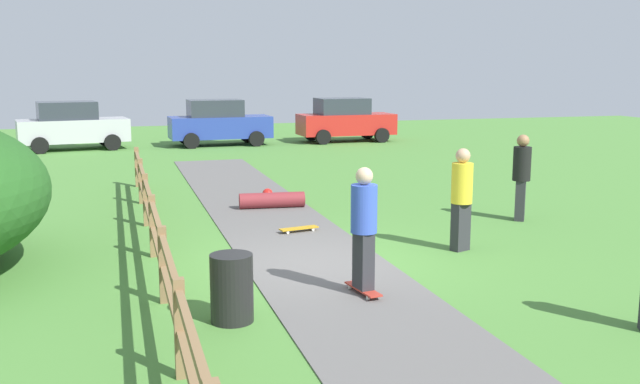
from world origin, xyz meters
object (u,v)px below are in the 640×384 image
at_px(skater_fallen, 272,200).
at_px(parked_car_blue, 219,123).
at_px(bystander_black, 522,173).
at_px(parked_car_silver, 72,126).
at_px(skateboard_loose, 299,228).
at_px(trash_bin, 232,288).
at_px(bystander_yellow, 462,194).
at_px(skater_riding, 364,224).
at_px(parked_car_red, 345,120).

bearing_deg(skater_fallen, parked_car_blue, 86.78).
distance_m(bystander_black, parked_car_silver, 19.50).
height_order(bystander_black, parked_car_blue, parked_car_blue).
height_order(skater_fallen, skateboard_loose, skater_fallen).
bearing_deg(parked_car_blue, skater_fallen, -93.22).
height_order(parked_car_silver, parked_car_blue, same).
bearing_deg(skateboard_loose, trash_bin, -114.24).
distance_m(skater_fallen, parked_car_silver, 14.86).
xyz_separation_m(bystander_yellow, bystander_black, (2.43, 1.97, 0.00)).
relative_size(bystander_yellow, parked_car_blue, 0.44).
relative_size(skater_riding, bystander_black, 1.00).
relative_size(trash_bin, bystander_yellow, 0.48).
xyz_separation_m(trash_bin, skateboard_loose, (2.10, 4.66, -0.36)).
relative_size(skater_riding, parked_car_silver, 0.42).
distance_m(trash_bin, skater_riding, 2.17).
height_order(skateboard_loose, bystander_yellow, bystander_yellow).
height_order(trash_bin, parked_car_silver, parked_car_silver).
bearing_deg(skater_riding, parked_car_red, 72.61).
relative_size(bystander_black, parked_car_blue, 0.44).
relative_size(bystander_yellow, bystander_black, 1.00).
xyz_separation_m(skateboard_loose, parked_car_silver, (-5.06, 16.59, 0.87)).
bearing_deg(parked_car_red, parked_car_silver, -179.96).
bearing_deg(parked_car_blue, parked_car_silver, -179.94).
bearing_deg(parked_car_blue, parked_car_red, 0.01).
height_order(skater_riding, bystander_black, skater_riding).
bearing_deg(parked_car_red, bystander_black, -95.13).
bearing_deg(skater_riding, parked_car_silver, 103.50).
xyz_separation_m(trash_bin, bystander_black, (6.98, 4.48, 0.58)).
xyz_separation_m(trash_bin, skater_riding, (2.01, 0.56, 0.61)).
height_order(bystander_yellow, parked_car_blue, parked_car_blue).
xyz_separation_m(skater_fallen, bystander_black, (4.87, -2.82, 0.83)).
height_order(skater_fallen, parked_car_silver, parked_car_silver).
bearing_deg(bystander_yellow, parked_car_blue, 95.03).
bearing_deg(skater_fallen, skateboard_loose, -90.44).
relative_size(bystander_black, parked_car_red, 0.44).
height_order(skateboard_loose, bystander_black, bystander_black).
bearing_deg(parked_car_silver, skateboard_loose, -73.03).
xyz_separation_m(skater_fallen, bystander_yellow, (2.44, -4.80, 0.83)).
xyz_separation_m(trash_bin, skater_fallen, (2.12, 7.30, -0.25)).
distance_m(skater_fallen, bystander_black, 5.69).
height_order(bystander_yellow, parked_car_red, parked_car_red).
distance_m(skateboard_loose, parked_car_silver, 17.36).
bearing_deg(parked_car_red, skater_riding, -107.39).
distance_m(trash_bin, bystander_yellow, 5.23).
xyz_separation_m(trash_bin, parked_car_red, (8.49, 21.25, 0.51)).
xyz_separation_m(skater_riding, skateboard_loose, (0.09, 4.10, -0.97)).
bearing_deg(skater_riding, skater_fallen, 89.05).
height_order(skater_fallen, parked_car_blue, parked_car_blue).
xyz_separation_m(trash_bin, parked_car_blue, (2.90, 21.25, 0.51)).
relative_size(skateboard_loose, bystander_black, 0.44).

